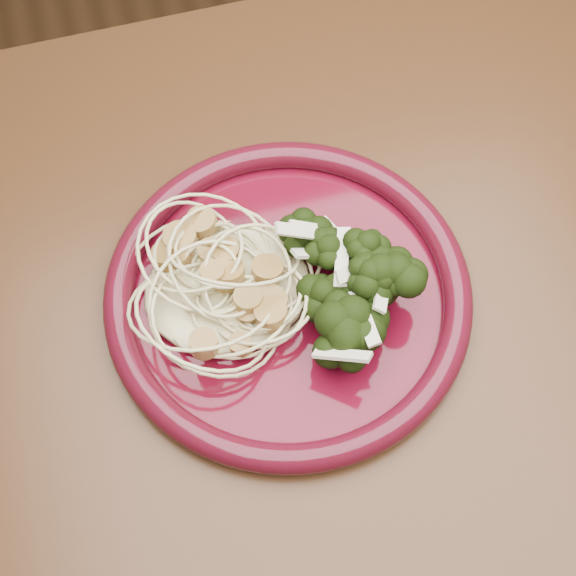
# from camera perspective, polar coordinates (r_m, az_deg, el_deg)

# --- Properties ---
(dining_table) EXTENTS (1.20, 0.80, 0.75)m
(dining_table) POSITION_cam_1_polar(r_m,az_deg,el_deg) (0.71, -4.84, -10.57)
(dining_table) COLOR #472814
(dining_table) RESTS_ON ground
(dinner_plate) EXTENTS (0.38, 0.38, 0.02)m
(dinner_plate) POSITION_cam_1_polar(r_m,az_deg,el_deg) (0.64, -0.00, -0.39)
(dinner_plate) COLOR #4E0716
(dinner_plate) RESTS_ON dining_table
(spaghetti_pile) EXTENTS (0.17, 0.16, 0.03)m
(spaghetti_pile) POSITION_cam_1_polar(r_m,az_deg,el_deg) (0.63, -4.39, 0.41)
(spaghetti_pile) COLOR beige
(spaghetti_pile) RESTS_ON dinner_plate
(scallop_cluster) EXTENTS (0.17, 0.17, 0.04)m
(scallop_cluster) POSITION_cam_1_polar(r_m,az_deg,el_deg) (0.60, -4.63, 2.06)
(scallop_cluster) COLOR #A27E40
(scallop_cluster) RESTS_ON spaghetti_pile
(broccoli_pile) EXTENTS (0.15, 0.19, 0.06)m
(broccoli_pile) POSITION_cam_1_polar(r_m,az_deg,el_deg) (0.61, 5.51, 0.21)
(broccoli_pile) COLOR black
(broccoli_pile) RESTS_ON dinner_plate
(onion_garnish) EXTENTS (0.10, 0.12, 0.05)m
(onion_garnish) POSITION_cam_1_polar(r_m,az_deg,el_deg) (0.58, 5.79, 1.80)
(onion_garnish) COLOR beige
(onion_garnish) RESTS_ON broccoli_pile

